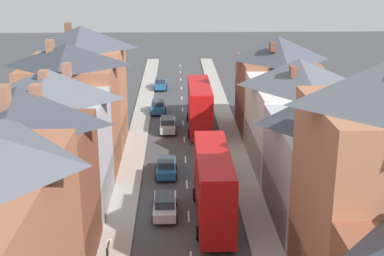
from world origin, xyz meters
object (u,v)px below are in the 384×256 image
object	(u,v)px
car_parked_left_b	(161,84)
car_mid_white	(220,165)
car_parked_right_a	(158,107)
double_decker_bus_lead	(213,184)
car_parked_left_a	(165,205)
car_near_blue	(166,167)
double_decker_bus_mid_street	(199,106)
car_mid_black	(168,124)

from	to	relation	value
car_parked_left_b	car_mid_white	world-z (taller)	car_mid_white
car_parked_left_b	car_parked_right_a	bearing A→B (deg)	-90.00
car_parked_right_a	car_parked_left_b	world-z (taller)	car_parked_right_a
double_decker_bus_lead	car_parked_left_a	world-z (taller)	double_decker_bus_lead
car_near_blue	car_parked_left_a	world-z (taller)	car_near_blue
double_decker_bus_lead	car_near_blue	xyz separation A→B (m)	(-3.59, 8.61, -2.00)
car_parked_left_a	car_mid_white	bearing A→B (deg)	58.65
double_decker_bus_lead	double_decker_bus_mid_street	world-z (taller)	same
car_parked_left_b	car_mid_white	bearing A→B (deg)	-79.39
car_parked_left_b	car_mid_white	distance (m)	33.66
car_parked_right_a	double_decker_bus_mid_street	bearing A→B (deg)	-54.55
double_decker_bus_mid_street	car_near_blue	world-z (taller)	double_decker_bus_mid_street
car_near_blue	car_mid_black	world-z (taller)	car_mid_black
double_decker_bus_mid_street	car_mid_black	distance (m)	4.14
car_mid_white	car_parked_left_b	bearing A→B (deg)	100.61
car_parked_left_a	car_near_blue	bearing A→B (deg)	90.00
car_mid_white	car_parked_left_a	bearing A→B (deg)	-121.35
double_decker_bus_mid_street	car_near_blue	xyz separation A→B (m)	(-3.59, -13.40, -2.00)
double_decker_bus_lead	car_parked_right_a	bearing A→B (deg)	99.61
car_near_blue	car_mid_black	distance (m)	12.80
double_decker_bus_lead	car_parked_left_a	distance (m)	4.19
double_decker_bus_lead	car_mid_white	distance (m)	9.17
car_near_blue	car_mid_white	xyz separation A→B (m)	(4.90, 0.26, 0.04)
car_parked_left_a	car_parked_left_b	size ratio (longest dim) A/B	1.02
double_decker_bus_mid_street	car_parked_left_a	distance (m)	21.58
car_near_blue	car_mid_black	size ratio (longest dim) A/B	0.92
car_parked_right_a	car_mid_white	bearing A→B (deg)	-72.78
double_decker_bus_mid_street	car_parked_right_a	bearing A→B (deg)	125.45
car_parked_right_a	car_mid_black	distance (m)	7.58
double_decker_bus_lead	car_mid_white	size ratio (longest dim) A/B	2.35
car_near_blue	car_mid_white	distance (m)	4.91
car_parked_left_a	car_parked_left_b	xyz separation A→B (m)	(-1.30, 41.13, 0.04)
car_parked_right_a	double_decker_bus_lead	bearing A→B (deg)	-80.39
car_near_blue	car_parked_left_b	size ratio (longest dim) A/B	0.97
double_decker_bus_mid_street	car_near_blue	bearing A→B (deg)	-105.01
car_mid_white	double_decker_bus_lead	bearing A→B (deg)	-98.40
double_decker_bus_mid_street	car_parked_left_b	distance (m)	20.63
car_parked_left_a	car_mid_black	distance (m)	20.59
car_parked_right_a	car_mid_black	world-z (taller)	car_parked_right_a
double_decker_bus_lead	car_mid_black	world-z (taller)	double_decker_bus_lead
car_parked_left_a	car_parked_right_a	world-z (taller)	car_parked_right_a
car_parked_left_b	car_mid_white	size ratio (longest dim) A/B	0.93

